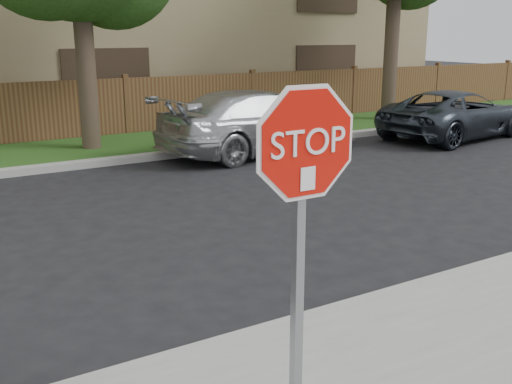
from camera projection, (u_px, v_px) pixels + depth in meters
ground at (130, 371)px, 5.12m from camera, size 90.00×90.00×0.00m
stop_sign at (303, 193)px, 3.78m from camera, size 1.01×0.13×2.55m
sedan_right at (261, 122)px, 14.17m from camera, size 5.37×2.73×1.49m
sedan_far_right at (456, 114)px, 16.19m from camera, size 4.91×2.78×1.29m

